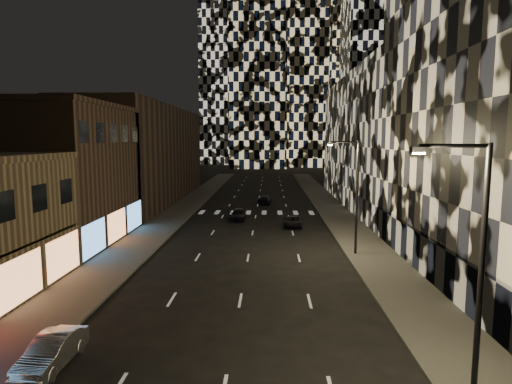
# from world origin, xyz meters

# --- Properties ---
(sidewalk_left) EXTENTS (4.00, 120.00, 0.15)m
(sidewalk_left) POSITION_xyz_m (-10.00, 50.00, 0.07)
(sidewalk_left) COLOR #47443F
(sidewalk_left) RESTS_ON ground
(sidewalk_right) EXTENTS (4.00, 120.00, 0.15)m
(sidewalk_right) POSITION_xyz_m (10.00, 50.00, 0.07)
(sidewalk_right) COLOR #47443F
(sidewalk_right) RESTS_ON ground
(curb_left) EXTENTS (0.20, 120.00, 0.15)m
(curb_left) POSITION_xyz_m (-7.90, 50.00, 0.07)
(curb_left) COLOR #4C4C47
(curb_left) RESTS_ON ground
(curb_right) EXTENTS (0.20, 120.00, 0.15)m
(curb_right) POSITION_xyz_m (7.90, 50.00, 0.07)
(curb_right) COLOR #4C4C47
(curb_right) RESTS_ON ground
(retail_brown) EXTENTS (10.00, 15.00, 12.00)m
(retail_brown) POSITION_xyz_m (-17.00, 33.50, 6.00)
(retail_brown) COLOR #483529
(retail_brown) RESTS_ON ground
(retail_filler_left) EXTENTS (10.00, 40.00, 14.00)m
(retail_filler_left) POSITION_xyz_m (-17.00, 60.00, 7.00)
(retail_filler_left) COLOR #483529
(retail_filler_left) RESTS_ON ground
(midrise_base) EXTENTS (0.60, 25.00, 3.00)m
(midrise_base) POSITION_xyz_m (12.30, 24.50, 1.50)
(midrise_base) COLOR #383838
(midrise_base) RESTS_ON ground
(midrise_filler_right) EXTENTS (16.00, 40.00, 18.00)m
(midrise_filler_right) POSITION_xyz_m (20.00, 57.00, 9.00)
(midrise_filler_right) COLOR #232326
(midrise_filler_right) RESTS_ON ground
(tower_right_mid) EXTENTS (20.00, 20.00, 100.00)m
(tower_right_mid) POSITION_xyz_m (35.00, 135.00, 50.00)
(tower_right_mid) COLOR black
(tower_right_mid) RESTS_ON ground
(tower_left_back) EXTENTS (24.00, 24.00, 120.00)m
(tower_left_back) POSITION_xyz_m (-12.00, 165.00, 60.00)
(tower_left_back) COLOR black
(tower_left_back) RESTS_ON ground
(tower_center_low) EXTENTS (18.00, 18.00, 95.00)m
(tower_center_low) POSITION_xyz_m (-2.00, 140.00, 47.50)
(tower_center_low) COLOR black
(tower_center_low) RESTS_ON ground
(streetlight_near) EXTENTS (2.55, 0.25, 9.00)m
(streetlight_near) POSITION_xyz_m (8.35, 10.00, 5.35)
(streetlight_near) COLOR black
(streetlight_near) RESTS_ON sidewalk_right
(streetlight_far) EXTENTS (2.55, 0.25, 9.00)m
(streetlight_far) POSITION_xyz_m (8.35, 30.00, 5.35)
(streetlight_far) COLOR black
(streetlight_far) RESTS_ON sidewalk_right
(car_silver_parked) EXTENTS (1.50, 3.95, 1.29)m
(car_silver_parked) POSITION_xyz_m (-7.20, 12.49, 0.64)
(car_silver_parked) COLOR #97989D
(car_silver_parked) RESTS_ON ground
(car_dark_midlane) EXTENTS (1.70, 4.05, 1.37)m
(car_dark_midlane) POSITION_xyz_m (-1.92, 44.89, 0.68)
(car_dark_midlane) COLOR black
(car_dark_midlane) RESTS_ON ground
(car_dark_oncoming) EXTENTS (2.17, 4.31, 1.20)m
(car_dark_oncoming) POSITION_xyz_m (1.01, 57.63, 0.60)
(car_dark_oncoming) COLOR black
(car_dark_oncoming) RESTS_ON ground
(car_dark_rightlane) EXTENTS (2.11, 4.12, 1.11)m
(car_dark_rightlane) POSITION_xyz_m (4.17, 41.02, 0.56)
(car_dark_rightlane) COLOR black
(car_dark_rightlane) RESTS_ON ground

